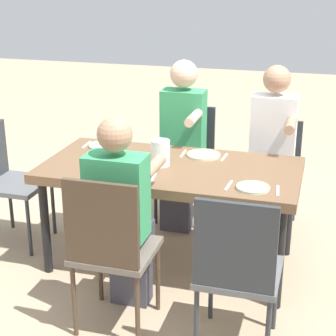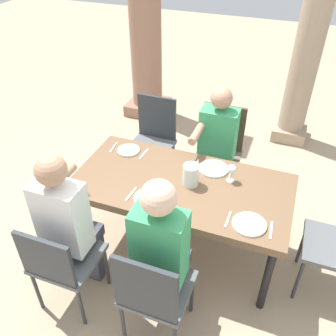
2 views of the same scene
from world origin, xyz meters
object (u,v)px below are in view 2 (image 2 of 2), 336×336
at_px(diner_man_white, 70,223).
at_px(chair_mid_north, 219,148).
at_px(plate_3, 249,224).
at_px(plate_1, 149,198).
at_px(water_pitcher, 191,176).
at_px(chair_west_north, 153,137).
at_px(chair_west_south, 61,261).
at_px(dining_table, 181,189).
at_px(stone_column_near, 145,16).
at_px(plate_2, 214,168).
at_px(wine_glass_2, 232,170).
at_px(diner_woman_green, 163,250).
at_px(stone_column_centre, 312,32).
at_px(diner_guest_third, 215,149).
at_px(plate_0, 128,150).
at_px(chair_mid_south, 153,291).

bearing_deg(diner_man_white, chair_mid_north, 65.03).
bearing_deg(plate_3, diner_man_white, -161.43).
xyz_separation_m(chair_mid_north, diner_man_white, (-0.72, -1.54, 0.15)).
xyz_separation_m(plate_1, water_pitcher, (0.24, 0.28, 0.07)).
bearing_deg(plate_1, chair_west_north, 111.30).
height_order(chair_west_south, chair_mid_north, chair_mid_north).
distance_m(dining_table, chair_mid_north, 0.88).
distance_m(chair_west_south, plate_3, 1.35).
bearing_deg(chair_west_north, stone_column_near, 115.66).
distance_m(stone_column_near, plate_2, 2.58).
distance_m(chair_west_north, wine_glass_2, 1.23).
relative_size(diner_woman_green, stone_column_centre, 0.48).
bearing_deg(wine_glass_2, diner_woman_green, -106.71).
bearing_deg(diner_guest_third, diner_man_white, -117.85).
xyz_separation_m(dining_table, chair_west_north, (-0.61, 0.86, -0.14)).
distance_m(chair_west_north, diner_woman_green, 1.71).
height_order(diner_woman_green, plate_1, diner_woman_green).
bearing_deg(chair_west_north, chair_west_south, -90.00).
bearing_deg(dining_table, wine_glass_2, 24.96).
distance_m(dining_table, chair_west_south, 1.06).
xyz_separation_m(diner_woman_green, diner_guest_third, (-0.00, 1.35, -0.05)).
height_order(stone_column_near, plate_0, stone_column_near).
xyz_separation_m(chair_west_south, water_pitcher, (0.68, 0.87, 0.32)).
xyz_separation_m(chair_west_south, stone_column_near, (-0.68, 3.14, 0.84)).
distance_m(stone_column_near, water_pitcher, 2.70).
xyz_separation_m(plate_3, water_pitcher, (-0.52, 0.28, 0.07)).
bearing_deg(plate_2, chair_west_south, -125.52).
bearing_deg(chair_west_north, stone_column_centre, 46.83).
xyz_separation_m(plate_0, plate_1, (0.43, -0.53, -0.00)).
relative_size(plate_1, plate_3, 1.00).
xyz_separation_m(wine_glass_2, plate_3, (0.23, -0.44, -0.10)).
relative_size(dining_table, chair_west_north, 1.83).
height_order(chair_mid_south, water_pitcher, chair_mid_south).
bearing_deg(dining_table, diner_woman_green, -81.37).
height_order(stone_column_centre, wine_glass_2, stone_column_centre).
relative_size(chair_mid_south, diner_man_white, 0.69).
bearing_deg(chair_mid_north, chair_mid_south, -90.00).
distance_m(dining_table, water_pitcher, 0.16).
relative_size(diner_man_white, stone_column_near, 0.49).
xyz_separation_m(diner_man_white, plate_2, (0.80, 0.94, 0.04)).
relative_size(dining_table, chair_mid_south, 1.88).
bearing_deg(diner_woman_green, stone_column_near, 115.18).
height_order(dining_table, diner_man_white, diner_man_white).
xyz_separation_m(diner_man_white, diner_guest_third, (0.71, 1.35, -0.04)).
bearing_deg(plate_1, diner_guest_third, 73.93).
bearing_deg(diner_woman_green, chair_west_south, -166.14).
xyz_separation_m(chair_mid_north, plate_2, (0.09, -0.60, 0.19)).
distance_m(diner_man_white, plate_1, 0.60).
height_order(chair_mid_south, plate_2, chair_mid_south).
xyz_separation_m(chair_mid_north, stone_column_centre, (0.62, 1.42, 0.80)).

